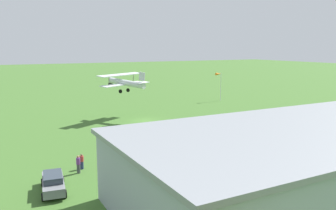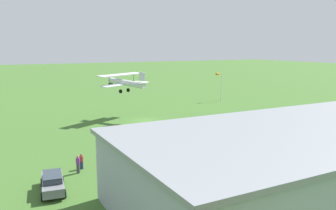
% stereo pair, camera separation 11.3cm
% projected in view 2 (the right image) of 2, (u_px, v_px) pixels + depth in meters
% --- Properties ---
extents(ground_plane, '(400.00, 400.00, 0.00)m').
position_uv_depth(ground_plane, '(146.00, 121.00, 55.96)').
color(ground_plane, '#3D6628').
extents(hangar, '(33.82, 15.12, 5.64)m').
position_uv_depth(hangar, '(320.00, 158.00, 28.31)').
color(hangar, '#99A3AD').
rests_on(hangar, ground_plane).
extents(biplane, '(9.27, 7.95, 3.55)m').
position_uv_depth(biplane, '(125.00, 82.00, 56.44)').
color(biplane, silver).
extents(car_grey, '(2.36, 4.76, 1.52)m').
position_uv_depth(car_grey, '(53.00, 182.00, 28.53)').
color(car_grey, slate).
rests_on(car_grey, ground_plane).
extents(person_watching_takeoff, '(0.46, 0.46, 1.72)m').
position_uv_depth(person_watching_takeoff, '(78.00, 164.00, 32.68)').
color(person_watching_takeoff, '#3F3F47').
rests_on(person_watching_takeoff, ground_plane).
extents(person_by_parked_cars, '(0.47, 0.47, 1.52)m').
position_uv_depth(person_by_parked_cars, '(81.00, 162.00, 33.80)').
color(person_by_parked_cars, navy).
rests_on(person_by_parked_cars, ground_plane).
extents(person_walking_on_apron, '(0.39, 0.39, 1.71)m').
position_uv_depth(person_walking_on_apron, '(332.00, 130.00, 45.97)').
color(person_walking_on_apron, orange).
rests_on(person_walking_on_apron, ground_plane).
extents(person_at_fence_line, '(0.52, 0.52, 1.57)m').
position_uv_depth(person_at_fence_line, '(276.00, 129.00, 47.01)').
color(person_at_fence_line, navy).
rests_on(person_at_fence_line, ground_plane).
extents(person_crossing_taxiway, '(0.48, 0.48, 1.61)m').
position_uv_depth(person_crossing_taxiway, '(326.00, 128.00, 47.50)').
color(person_crossing_taxiway, '#33723F').
rests_on(person_crossing_taxiway, ground_plane).
extents(windsock, '(1.42, 0.63, 6.21)m').
position_uv_depth(windsock, '(219.00, 76.00, 75.54)').
color(windsock, silver).
rests_on(windsock, ground_plane).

